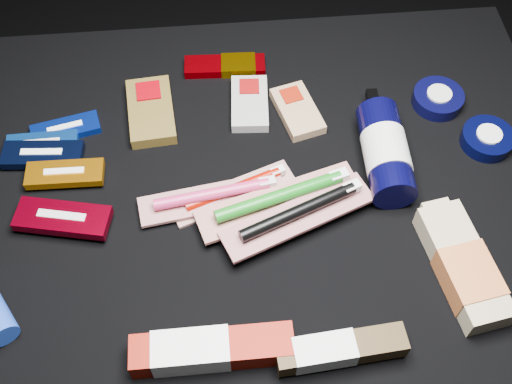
{
  "coord_description": "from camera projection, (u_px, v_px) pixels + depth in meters",
  "views": [
    {
      "loc": [
        -0.03,
        -0.5,
        1.19
      ],
      "look_at": [
        0.01,
        0.01,
        0.42
      ],
      "focal_mm": 45.0,
      "sensor_mm": 36.0,
      "label": 1
    }
  ],
  "objects": [
    {
      "name": "ground",
      "position": [
        249.0,
        314.0,
        1.27
      ],
      "size": [
        3.0,
        3.0,
        0.0
      ],
      "primitive_type": "plane",
      "color": "black",
      "rests_on": "ground"
    },
    {
      "name": "cloth_table",
      "position": [
        248.0,
        268.0,
        1.1
      ],
      "size": [
        0.98,
        0.78,
        0.4
      ],
      "primitive_type": "cube",
      "color": "black",
      "rests_on": "ground"
    },
    {
      "name": "luna_bar_0",
      "position": [
        66.0,
        129.0,
        1.01
      ],
      "size": [
        0.11,
        0.06,
        0.01
      ],
      "rotation": [
        0.0,
        0.0,
        0.22
      ],
      "color": "#0A27A0",
      "rests_on": "cloth_table"
    },
    {
      "name": "luna_bar_1",
      "position": [
        42.0,
        144.0,
        0.98
      ],
      "size": [
        0.11,
        0.04,
        0.01
      ],
      "rotation": [
        0.0,
        0.0,
        0.02
      ],
      "color": "#124FB6",
      "rests_on": "cloth_table"
    },
    {
      "name": "luna_bar_2",
      "position": [
        43.0,
        155.0,
        0.97
      ],
      "size": [
        0.12,
        0.05,
        0.02
      ],
      "rotation": [
        0.0,
        0.0,
        -0.08
      ],
      "color": "black",
      "rests_on": "cloth_table"
    },
    {
      "name": "luna_bar_3",
      "position": [
        65.0,
        174.0,
        0.95
      ],
      "size": [
        0.11,
        0.04,
        0.01
      ],
      "rotation": [
        0.0,
        0.0,
        -0.02
      ],
      "color": "#C57108",
      "rests_on": "cloth_table"
    },
    {
      "name": "luna_bar_4",
      "position": [
        63.0,
        218.0,
        0.9
      ],
      "size": [
        0.14,
        0.08,
        0.02
      ],
      "rotation": [
        0.0,
        0.0,
        -0.22
      ],
      "color": "maroon",
      "rests_on": "cloth_table"
    },
    {
      "name": "clif_bar_0",
      "position": [
        151.0,
        109.0,
        1.02
      ],
      "size": [
        0.08,
        0.13,
        0.02
      ],
      "rotation": [
        0.0,
        0.0,
        0.08
      ],
      "color": "brown",
      "rests_on": "cloth_table"
    },
    {
      "name": "clif_bar_1",
      "position": [
        250.0,
        101.0,
        1.03
      ],
      "size": [
        0.07,
        0.11,
        0.02
      ],
      "rotation": [
        0.0,
        0.0,
        -0.07
      ],
      "color": "#9D9D97",
      "rests_on": "cloth_table"
    },
    {
      "name": "clif_bar_2",
      "position": [
        296.0,
        109.0,
        1.03
      ],
      "size": [
        0.08,
        0.12,
        0.02
      ],
      "rotation": [
        0.0,
        0.0,
        0.26
      ],
      "color": "tan",
      "rests_on": "cloth_table"
    },
    {
      "name": "power_bar",
      "position": [
        229.0,
        66.0,
        1.08
      ],
      "size": [
        0.14,
        0.05,
        0.02
      ],
      "rotation": [
        0.0,
        0.0,
        -0.05
      ],
      "color": "#850006",
      "rests_on": "cloth_table"
    },
    {
      "name": "lotion_bottle",
      "position": [
        385.0,
        152.0,
        0.95
      ],
      "size": [
        0.07,
        0.21,
        0.07
      ],
      "rotation": [
        0.0,
        0.0,
        -0.03
      ],
      "color": "black",
      "rests_on": "cloth_table"
    },
    {
      "name": "cream_tin_upper",
      "position": [
        438.0,
        99.0,
        1.03
      ],
      "size": [
        0.08,
        0.08,
        0.03
      ],
      "rotation": [
        0.0,
        0.0,
        0.02
      ],
      "color": "black",
      "rests_on": "cloth_table"
    },
    {
      "name": "cream_tin_lower",
      "position": [
        487.0,
        139.0,
        0.99
      ],
      "size": [
        0.08,
        0.08,
        0.02
      ],
      "rotation": [
        0.0,
        0.0,
        -0.23
      ],
      "color": "black",
      "rests_on": "cloth_table"
    },
    {
      "name": "bodywash_bottle",
      "position": [
        464.0,
        267.0,
        0.86
      ],
      "size": [
        0.09,
        0.19,
        0.04
      ],
      "rotation": [
        0.0,
        0.0,
        0.17
      ],
      "color": "tan",
      "rests_on": "cloth_table"
    },
    {
      "name": "toothbrush_pack_0",
      "position": [
        235.0,
        191.0,
        0.94
      ],
      "size": [
        0.19,
        0.11,
        0.02
      ],
      "rotation": [
        0.0,
        0.0,
        0.35
      ],
      "color": "silver",
      "rests_on": "cloth_table"
    },
    {
      "name": "toothbrush_pack_1",
      "position": [
        214.0,
        196.0,
        0.92
      ],
      "size": [
        0.22,
        0.08,
        0.02
      ],
      "rotation": [
        0.0,
        0.0,
        0.14
      ],
      "color": "#B4AEA8",
      "rests_on": "cloth_table"
    },
    {
      "name": "toothbrush_pack_2",
      "position": [
        281.0,
        199.0,
        0.91
      ],
      "size": [
        0.25,
        0.12,
        0.03
      ],
      "rotation": [
        0.0,
        0.0,
        0.28
      ],
      "color": "#B0A8A4",
      "rests_on": "cloth_table"
    },
    {
      "name": "toothbrush_pack_3",
      "position": [
        300.0,
        213.0,
        0.89
      ],
      "size": [
        0.23,
        0.13,
        0.03
      ],
      "rotation": [
        0.0,
        0.0,
        0.38
      ],
      "color": "#A8A19D",
      "rests_on": "cloth_table"
    },
    {
      "name": "toothpaste_carton_red",
      "position": [
        205.0,
        350.0,
        0.79
      ],
      "size": [
        0.2,
        0.05,
        0.04
      ],
      "rotation": [
        0.0,
        0.0,
        0.0
      ],
      "color": "maroon",
      "rests_on": "cloth_table"
    },
    {
      "name": "toothpaste_carton_green",
      "position": [
        335.0,
        350.0,
        0.79
      ],
      "size": [
        0.17,
        0.05,
        0.03
      ],
      "rotation": [
        0.0,
        0.0,
        0.08
      ],
      "color": "#35250F",
      "rests_on": "cloth_table"
    }
  ]
}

